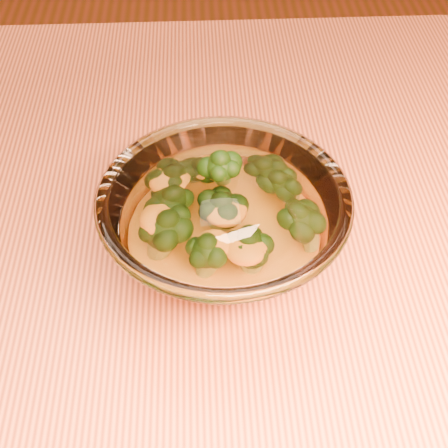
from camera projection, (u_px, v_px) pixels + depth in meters
name	position (u px, v px, depth m)	size (l,w,h in m)	color
table	(318.00, 316.00, 0.61)	(1.20, 0.80, 0.75)	#D76C40
glass_bowl	(224.00, 228.00, 0.50)	(0.20, 0.20, 0.09)	white
cheese_sauce	(224.00, 243.00, 0.51)	(0.11, 0.11, 0.03)	#F4AB14
broccoli_heap	(220.00, 208.00, 0.50)	(0.14, 0.12, 0.07)	black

